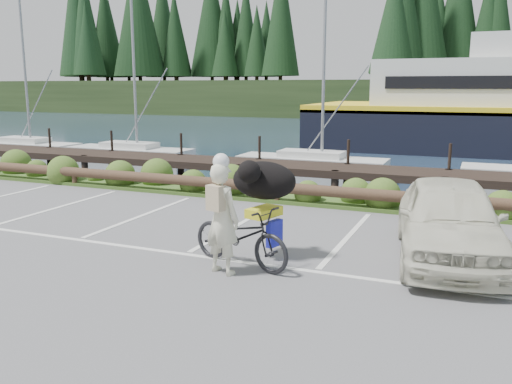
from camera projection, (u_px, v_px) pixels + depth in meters
ground at (196, 249)px, 10.77m from camera, size 72.00×72.00×0.00m
harbor_backdrop at (450, 107)px, 81.68m from camera, size 170.00×160.00×30.00m
vegetation_strip at (285, 197)px, 15.56m from camera, size 34.00×1.60×0.10m
log_rail at (277, 203)px, 14.93m from camera, size 32.00×0.30×0.60m
bicycle at (241, 236)px, 9.67m from camera, size 2.24×1.29×1.11m
cyclist at (222, 219)px, 9.21m from camera, size 0.80×0.64×1.93m
dog at (264, 180)px, 10.01m from camera, size 0.92×1.36×0.71m
parked_car at (449, 219)px, 10.00m from camera, size 2.45×4.69×1.52m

